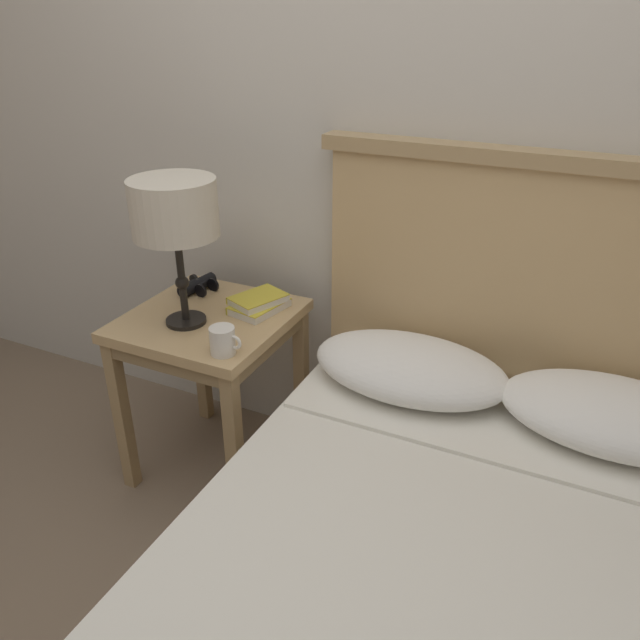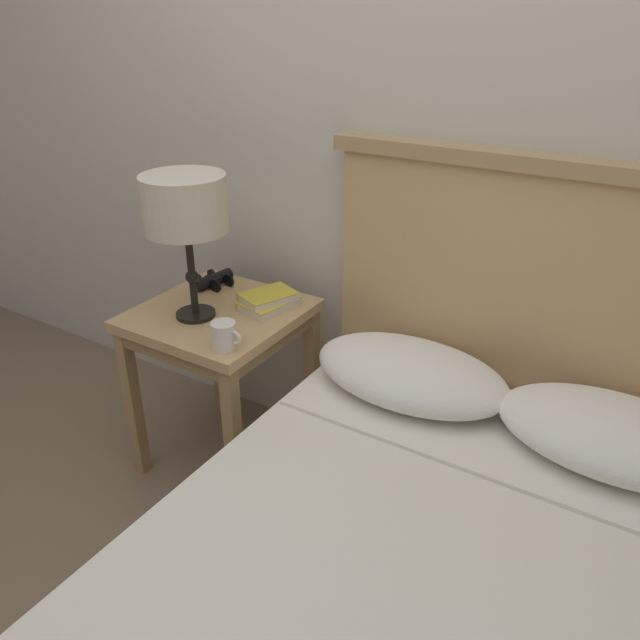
# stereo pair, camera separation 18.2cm
# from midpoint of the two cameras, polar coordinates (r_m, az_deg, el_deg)

# --- Properties ---
(wall_back) EXTENTS (8.00, 0.06, 2.60)m
(wall_back) POSITION_cam_midpoint_polar(r_m,az_deg,el_deg) (1.98, 12.23, 19.12)
(wall_back) COLOR beige
(wall_back) RESTS_ON ground_plane
(nightstand) EXTENTS (0.52, 0.53, 0.62)m
(nightstand) POSITION_cam_midpoint_polar(r_m,az_deg,el_deg) (2.17, -6.73, -1.29)
(nightstand) COLOR tan
(nightstand) RESTS_ON ground_plane
(table_lamp) EXTENTS (0.26, 0.26, 0.47)m
(table_lamp) POSITION_cam_midpoint_polar(r_m,az_deg,el_deg) (1.96, -9.62, 10.10)
(table_lamp) COLOR black
(table_lamp) RESTS_ON nightstand
(book_on_nightstand) EXTENTS (0.17, 0.21, 0.03)m
(book_on_nightstand) POSITION_cam_midpoint_polar(r_m,az_deg,el_deg) (2.12, -2.27, 1.45)
(book_on_nightstand) COLOR silver
(book_on_nightstand) RESTS_ON nightstand
(book_stacked_on_top) EXTENTS (0.18, 0.21, 0.03)m
(book_stacked_on_top) POSITION_cam_midpoint_polar(r_m,az_deg,el_deg) (2.12, -2.34, 2.13)
(book_stacked_on_top) COLOR silver
(book_stacked_on_top) RESTS_ON book_on_nightstand
(binoculars_pair) EXTENTS (0.15, 0.16, 0.05)m
(binoculars_pair) POSITION_cam_midpoint_polar(r_m,az_deg,el_deg) (2.31, -7.49, 3.62)
(binoculars_pair) COLOR black
(binoculars_pair) RESTS_ON nightstand
(coffee_mug) EXTENTS (0.10, 0.08, 0.08)m
(coffee_mug) POSITION_cam_midpoint_polar(r_m,az_deg,el_deg) (1.87, -6.00, -1.50)
(coffee_mug) COLOR silver
(coffee_mug) RESTS_ON nightstand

